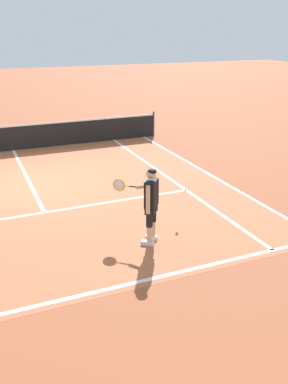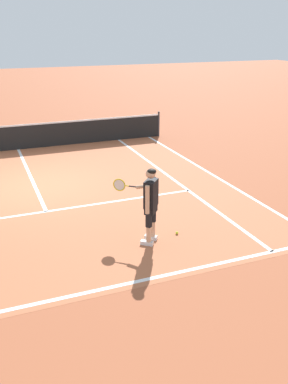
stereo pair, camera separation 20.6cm
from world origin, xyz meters
name	(u,v)px [view 2 (the right image)]	position (x,y,z in m)	size (l,w,h in m)	color
ground_plane	(35,186)	(0.00, 0.00, 0.00)	(80.00, 80.00, 0.00)	#9E5133
court_inner_surface	(39,195)	(0.00, -0.80, 0.00)	(10.98, 10.69, 0.00)	#B2603D
line_baseline	(83,293)	(0.00, -5.95, 0.00)	(10.98, 0.10, 0.01)	white
line_service	(46,211)	(0.00, -2.05, 0.00)	(8.23, 0.10, 0.01)	white
line_centre_service	(29,174)	(0.00, 1.15, 0.00)	(0.10, 6.40, 0.01)	white
line_singles_right	(170,177)	(4.12, -0.80, 0.00)	(0.10, 10.29, 0.01)	white
line_doubles_right	(208,172)	(5.49, -0.80, 0.00)	(0.10, 10.29, 0.01)	white
tennis_net	(17,137)	(0.00, 4.35, 0.50)	(11.96, 0.08, 1.07)	#333338
tennis_player	(150,201)	(1.85, -4.57, 0.99)	(0.79, 1.13, 1.71)	white
tennis_ball_near_feet	(177,233)	(2.58, -4.45, 0.03)	(0.07, 0.07, 0.07)	#CCE02D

